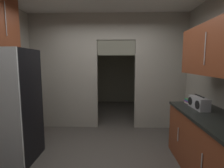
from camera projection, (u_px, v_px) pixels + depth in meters
ground at (101, 167)px, 2.62m from camera, size 20.00×20.00×0.00m
kitchen_partition at (106, 69)px, 4.13m from camera, size 3.71×0.12×2.72m
adjoining_room_shell at (111, 69)px, 6.07m from camera, size 3.71×2.84×2.72m
refrigerator at (11, 106)px, 2.72m from camera, size 0.72×0.73×1.80m
lower_cabinet_run at (212, 148)px, 2.31m from camera, size 0.66×1.75×0.88m
upper_cabinet_counterside at (220, 49)px, 2.15m from camera, size 0.36×1.58×0.68m
boombox at (199, 103)px, 2.63m from camera, size 0.17×0.42×0.21m
book_stack at (189, 101)px, 2.98m from camera, size 0.13×0.16×0.08m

